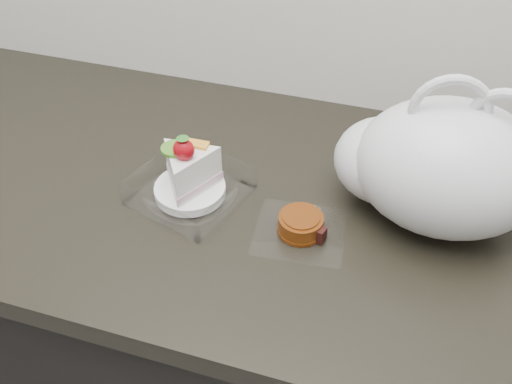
% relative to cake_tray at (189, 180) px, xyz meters
% --- Properties ---
extents(counter, '(2.04, 0.64, 0.90)m').
position_rel_cake_tray_xyz_m(counter, '(0.09, 0.04, -0.48)').
color(counter, black).
rests_on(counter, ground).
extents(cake_tray, '(0.20, 0.20, 0.13)m').
position_rel_cake_tray_xyz_m(cake_tray, '(0.00, 0.00, 0.00)').
color(cake_tray, white).
rests_on(cake_tray, counter).
extents(mooncake_wrap, '(0.15, 0.14, 0.03)m').
position_rel_cake_tray_xyz_m(mooncake_wrap, '(0.19, -0.03, -0.02)').
color(mooncake_wrap, white).
rests_on(mooncake_wrap, counter).
extents(plastic_bag, '(0.31, 0.22, 0.25)m').
position_rel_cake_tray_xyz_m(plastic_bag, '(0.37, 0.07, 0.07)').
color(plastic_bag, silver).
rests_on(plastic_bag, counter).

